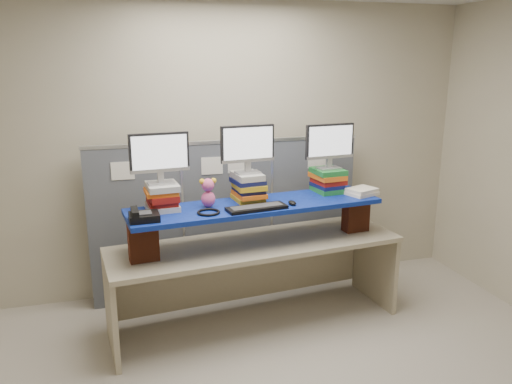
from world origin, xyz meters
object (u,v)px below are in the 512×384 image
object	(u,v)px
desk	(256,259)
monitor_left	(159,155)
blue_board	(256,206)
keyboard	(257,208)
desk_phone	(143,216)
monitor_center	(248,146)
monitor_right	(330,144)

from	to	relation	value
desk	monitor_left	size ratio (longest dim) A/B	5.48
blue_board	keyboard	distance (m)	0.17
monitor_left	desk_phone	distance (m)	0.50
desk	monitor_left	distance (m)	1.21
desk	blue_board	size ratio (longest dim) A/B	1.20
monitor_center	keyboard	bearing A→B (deg)	-96.25
monitor_left	desk_phone	world-z (taller)	monitor_left
keyboard	desk_phone	bearing A→B (deg)	175.00
monitor_center	blue_board	bearing A→B (deg)	-77.09
blue_board	monitor_center	xyz separation A→B (m)	(-0.04, 0.12, 0.48)
monitor_right	blue_board	bearing A→B (deg)	-170.99
monitor_center	desk_phone	bearing A→B (deg)	-166.05
blue_board	monitor_left	distance (m)	0.89
desk	monitor_center	xyz separation A→B (m)	(-0.04, 0.12, 0.96)
blue_board	keyboard	xyz separation A→B (m)	(-0.04, -0.17, 0.03)
monitor_right	desk_phone	bearing A→B (deg)	-172.33
monitor_right	keyboard	xyz separation A→B (m)	(-0.77, -0.36, -0.43)
desk	desk_phone	size ratio (longest dim) A/B	11.35
monitor_left	monitor_center	size ratio (longest dim) A/B	1.00
desk	monitor_center	distance (m)	0.96
desk	keyboard	bearing A→B (deg)	-109.79
monitor_left	desk_phone	size ratio (longest dim) A/B	2.07
monitor_right	keyboard	distance (m)	0.95
keyboard	monitor_center	bearing A→B (deg)	82.05
monitor_center	monitor_right	bearing A→B (deg)	0.00
blue_board	monitor_center	size ratio (longest dim) A/B	4.56
monitor_left	monitor_center	xyz separation A→B (m)	(0.73, 0.07, 0.03)
blue_board	monitor_left	xyz separation A→B (m)	(-0.76, 0.04, 0.46)
blue_board	monitor_center	bearing A→B (deg)	102.91
desk_phone	desk	bearing A→B (deg)	10.65
desk_phone	monitor_center	bearing A→B (deg)	18.00
blue_board	keyboard	bearing A→B (deg)	-109.79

